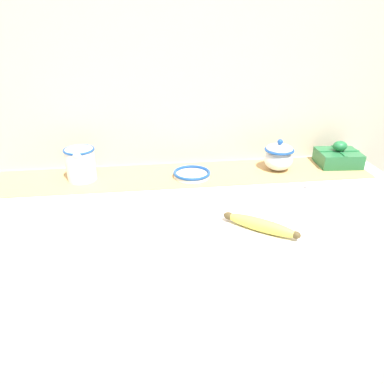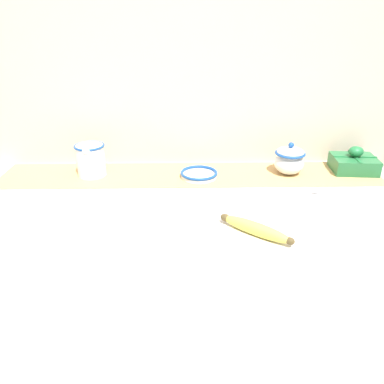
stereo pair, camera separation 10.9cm
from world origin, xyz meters
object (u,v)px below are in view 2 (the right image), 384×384
at_px(banana, 256,229).
at_px(sugar_bowl, 289,160).
at_px(gift_box, 354,163).
at_px(small_dish, 199,174).
at_px(cream_pitcher, 91,159).
at_px(spoon, 313,192).

bearing_deg(banana, sugar_bowl, 65.10).
distance_m(banana, gift_box, 0.61).
distance_m(small_dish, gift_box, 0.57).
distance_m(sugar_bowl, gift_box, 0.24).
relative_size(cream_pitcher, banana, 0.68).
xyz_separation_m(cream_pitcher, spoon, (0.74, -0.16, -0.06)).
height_order(sugar_bowl, small_dish, sugar_bowl).
distance_m(spoon, gift_box, 0.27).
xyz_separation_m(sugar_bowl, small_dish, (-0.32, -0.03, -0.04)).
bearing_deg(small_dish, sugar_bowl, 4.51).
height_order(sugar_bowl, gift_box, sugar_bowl).
bearing_deg(small_dish, gift_box, 4.62).
relative_size(sugar_bowl, small_dish, 0.88).
xyz_separation_m(cream_pitcher, sugar_bowl, (0.70, -0.00, -0.01)).
bearing_deg(sugar_bowl, small_dish, -175.49).
bearing_deg(cream_pitcher, spoon, -12.37).
relative_size(spoon, gift_box, 1.05).
relative_size(small_dish, spoon, 0.78).
distance_m(sugar_bowl, small_dish, 0.33).
height_order(small_dish, banana, banana).
distance_m(cream_pitcher, gift_box, 0.94).
bearing_deg(cream_pitcher, small_dish, -4.05).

